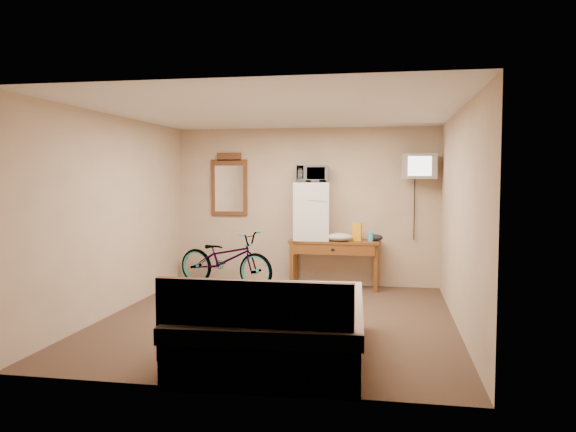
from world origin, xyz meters
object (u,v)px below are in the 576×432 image
Objects in this scene: mini_fridge at (312,211)px; bicycle at (226,259)px; desk at (334,248)px; blue_cup at (371,237)px; wall_mirror at (229,185)px; crt_television at (419,166)px; microwave at (312,174)px; bed at (275,326)px.

bicycle is (-1.33, -0.21, -0.75)m from mini_fridge.
blue_cup reaches higher than desk.
wall_mirror is at bearing 172.89° from blue_cup.
mini_fridge is 1.46m from wall_mirror.
crt_television is 3.03m from wall_mirror.
desk is 2.01m from wall_mirror.
microwave is at bearing 179.02° from crt_television.
microwave is 1.90m from bicycle.
mini_fridge is 3.54m from bed.
mini_fridge is 0.39× the size of bed.
bed is (1.44, -3.20, -0.15)m from bicycle.
blue_cup is (0.91, -0.06, -0.38)m from mini_fridge.
wall_mirror is at bearing 160.14° from microwave.
bicycle is at bearing -176.37° from crt_television.
crt_television is at bearing -0.97° from mini_fridge.
bed is at bearing -113.97° from crt_television.
blue_cup is at bearing -176.97° from crt_television.
blue_cup is at bearing -69.66° from bicycle.
crt_television is (0.70, 0.04, 1.06)m from blue_cup.
bed is at bearing -67.59° from wall_mirror.
wall_mirror is (-1.39, 0.22, -0.18)m from microwave.
bed is (0.11, -3.42, -0.90)m from mini_fridge.
microwave reaches higher than mini_fridge.
desk is 1.56× the size of mini_fridge.
bicycle is (-2.95, -0.19, -1.44)m from crt_television.
crt_television is at bearing 3.03° from blue_cup.
crt_television is at bearing 66.03° from bed.
blue_cup is 0.06× the size of bed.
wall_mirror is at bearing 171.13° from desk.
bed reaches higher than blue_cup.
crt_television reaches higher than bed.
wall_mirror reaches higher than bicycle.
mini_fridge is 6.34× the size of blue_cup.
crt_television is (1.62, -0.03, 0.69)m from mini_fridge.
desk is at bearing -67.94° from bicycle.
bed is (-0.25, -3.37, -0.34)m from desk.
wall_mirror is at bearing 175.25° from crt_television.
wall_mirror reaches higher than crt_television.
bed is at bearing -98.97° from microwave.
wall_mirror reaches higher than desk.
microwave is 0.47× the size of wall_mirror.
blue_cup is (0.91, -0.06, -0.95)m from microwave.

